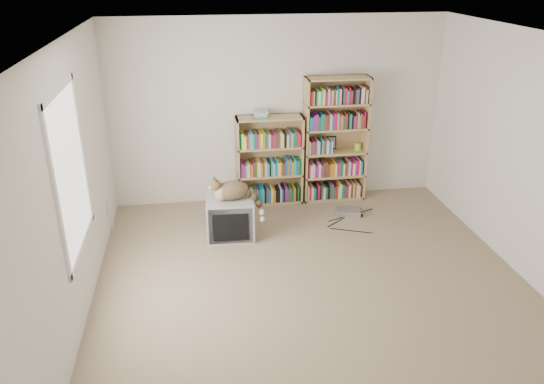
{
  "coord_description": "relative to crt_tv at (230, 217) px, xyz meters",
  "views": [
    {
      "loc": [
        -1.14,
        -4.38,
        3.11
      ],
      "look_at": [
        -0.31,
        1.0,
        0.73
      ],
      "focal_mm": 35.0,
      "sensor_mm": 36.0,
      "label": 1
    }
  ],
  "objects": [
    {
      "name": "floor",
      "position": [
        0.76,
        -1.43,
        -0.25
      ],
      "size": [
        4.5,
        5.0,
        0.01
      ],
      "primitive_type": "cube",
      "color": "gray",
      "rests_on": "ground"
    },
    {
      "name": "window",
      "position": [
        -1.48,
        -1.23,
        1.15
      ],
      "size": [
        0.02,
        1.22,
        1.52
      ],
      "primitive_type": "cube",
      "color": "white",
      "rests_on": "wall_left"
    },
    {
      "name": "cat",
      "position": [
        0.07,
        -0.05,
        0.33
      ],
      "size": [
        0.66,
        0.44,
        0.49
      ],
      "rotation": [
        0.0,
        0.0,
        0.2
      ],
      "color": "#352715",
      "rests_on": "crt_tv"
    },
    {
      "name": "framed_print",
      "position": [
        1.5,
        1.01,
        0.55
      ],
      "size": [
        0.14,
        0.05,
        0.18
      ],
      "primitive_type": "cube",
      "rotation": [
        -0.17,
        0.0,
        0.0
      ],
      "color": "black",
      "rests_on": "bookcase_tall"
    },
    {
      "name": "wall_front",
      "position": [
        0.76,
        -3.93,
        1.0
      ],
      "size": [
        4.5,
        0.02,
        2.5
      ],
      "primitive_type": "cube",
      "color": "silver",
      "rests_on": "floor"
    },
    {
      "name": "green_mug",
      "position": [
        1.86,
        0.91,
        0.51
      ],
      "size": [
        0.09,
        0.09,
        0.1
      ],
      "primitive_type": "cylinder",
      "color": "#8CC337",
      "rests_on": "bookcase_tall"
    },
    {
      "name": "ceiling",
      "position": [
        0.76,
        -1.43,
        2.25
      ],
      "size": [
        4.5,
        5.0,
        0.02
      ],
      "primitive_type": "cube",
      "color": "white",
      "rests_on": "wall_back"
    },
    {
      "name": "wall_left",
      "position": [
        -1.49,
        -1.43,
        1.0
      ],
      "size": [
        0.02,
        5.0,
        2.5
      ],
      "primitive_type": "cube",
      "color": "silver",
      "rests_on": "floor"
    },
    {
      "name": "wall_back",
      "position": [
        0.76,
        1.07,
        1.0
      ],
      "size": [
        4.5,
        0.02,
        2.5
      ],
      "primitive_type": "cube",
      "color": "silver",
      "rests_on": "floor"
    },
    {
      "name": "bookcase_tall",
      "position": [
        1.53,
        0.93,
        0.58
      ],
      "size": [
        0.86,
        0.3,
        1.72
      ],
      "color": "#A68B53",
      "rests_on": "floor"
    },
    {
      "name": "book_stack",
      "position": [
        0.49,
        0.93,
        1.02
      ],
      "size": [
        0.19,
        0.25,
        0.08
      ],
      "primitive_type": "cube",
      "color": "#B51834",
      "rests_on": "bookcase_short"
    },
    {
      "name": "crt_tv",
      "position": [
        0.0,
        0.0,
        0.0
      ],
      "size": [
        0.6,
        0.55,
        0.49
      ],
      "rotation": [
        0.0,
        0.0,
        -0.06
      ],
      "color": "#AAABAD",
      "rests_on": "floor"
    },
    {
      "name": "wall_outlet",
      "position": [
        -1.48,
        0.34,
        0.07
      ],
      "size": [
        0.01,
        0.08,
        0.13
      ],
      "primitive_type": "cube",
      "color": "silver",
      "rests_on": "wall_left"
    },
    {
      "name": "dvd_player",
      "position": [
        1.59,
        0.34,
        -0.21
      ],
      "size": [
        0.37,
        0.3,
        0.07
      ],
      "primitive_type": "cube",
      "rotation": [
        0.0,
        0.0,
        -0.24
      ],
      "color": "#A8A8AD",
      "rests_on": "floor"
    },
    {
      "name": "floor_cables",
      "position": [
        1.08,
        0.14,
        -0.24
      ],
      "size": [
        1.2,
        0.7,
        0.01
      ],
      "primitive_type": null,
      "color": "black",
      "rests_on": "floor"
    },
    {
      "name": "bookcase_short",
      "position": [
        0.62,
        0.93,
        0.31
      ],
      "size": [
        0.89,
        0.3,
        1.23
      ],
      "color": "#A68B53",
      "rests_on": "floor"
    }
  ]
}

